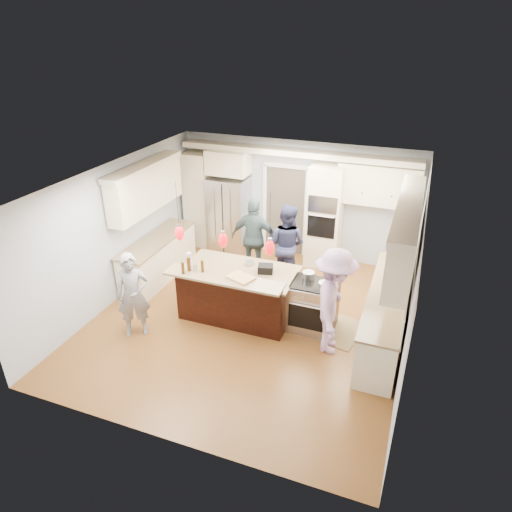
% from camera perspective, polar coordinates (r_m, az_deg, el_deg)
% --- Properties ---
extents(ground_plane, '(6.00, 6.00, 0.00)m').
position_cam_1_polar(ground_plane, '(8.64, -0.82, -7.81)').
color(ground_plane, olive).
rests_on(ground_plane, ground).
extents(room_shell, '(5.54, 6.04, 2.72)m').
position_cam_1_polar(room_shell, '(7.75, -0.91, 3.32)').
color(room_shell, '#B2BCC6').
rests_on(room_shell, ground).
extents(refrigerator, '(0.90, 0.70, 1.80)m').
position_cam_1_polar(refrigerator, '(10.91, -3.42, 5.21)').
color(refrigerator, '#B7B7BC').
rests_on(refrigerator, ground).
extents(oven_column, '(0.72, 0.69, 2.30)m').
position_cam_1_polar(oven_column, '(10.18, 8.59, 4.85)').
color(oven_column, '#F5E9C7').
rests_on(oven_column, ground).
extents(back_upper_cabinets, '(5.30, 0.61, 2.54)m').
position_cam_1_polar(back_upper_cabinets, '(10.47, 0.81, 8.79)').
color(back_upper_cabinets, '#F5E9C7').
rests_on(back_upper_cabinets, ground).
extents(right_counter_run, '(0.64, 3.10, 2.51)m').
position_cam_1_polar(right_counter_run, '(7.92, 16.71, -3.57)').
color(right_counter_run, '#F5E9C7').
rests_on(right_counter_run, ground).
extents(left_cabinets, '(0.64, 2.30, 2.51)m').
position_cam_1_polar(left_cabinets, '(9.76, -12.62, 2.90)').
color(left_cabinets, '#F5E9C7').
rests_on(left_cabinets, ground).
extents(kitchen_island, '(2.10, 1.46, 1.12)m').
position_cam_1_polar(kitchen_island, '(8.51, -2.23, -4.53)').
color(kitchen_island, black).
rests_on(kitchen_island, ground).
extents(island_range, '(0.82, 0.71, 0.92)m').
position_cam_1_polar(island_range, '(8.22, 7.14, -6.20)').
color(island_range, '#B7B7BC').
rests_on(island_range, ground).
extents(pendant_lights, '(1.75, 0.15, 1.03)m').
position_cam_1_polar(pendant_lights, '(7.42, -4.14, 2.01)').
color(pendant_lights, black).
rests_on(pendant_lights, ground).
extents(person_bar_end, '(0.68, 0.63, 1.56)m').
position_cam_1_polar(person_bar_end, '(8.13, -15.13, -4.75)').
color(person_bar_end, gray).
rests_on(person_bar_end, ground).
extents(person_far_left, '(0.96, 0.81, 1.74)m').
position_cam_1_polar(person_far_left, '(9.46, 3.83, 1.49)').
color(person_far_left, '#272B4C').
rests_on(person_far_left, ground).
extents(person_far_right, '(1.04, 0.45, 1.77)m').
position_cam_1_polar(person_far_right, '(9.66, -0.18, 2.20)').
color(person_far_right, '#41585B').
rests_on(person_far_right, ground).
extents(person_range_side, '(0.81, 1.26, 1.85)m').
position_cam_1_polar(person_range_side, '(7.50, 9.69, -5.69)').
color(person_range_side, '#B992C5').
rests_on(person_range_side, ground).
extents(floor_rug, '(0.87, 1.10, 0.01)m').
position_cam_1_polar(floor_rug, '(8.44, 10.69, -9.23)').
color(floor_rug, olive).
rests_on(floor_rug, ground).
extents(water_bottle, '(0.09, 0.09, 0.32)m').
position_cam_1_polar(water_bottle, '(7.96, -8.32, -0.62)').
color(water_bottle, silver).
rests_on(water_bottle, kitchen_island).
extents(beer_bottle_a, '(0.07, 0.07, 0.22)m').
position_cam_1_polar(beer_bottle_a, '(7.86, -6.73, -1.28)').
color(beer_bottle_a, '#45270C').
rests_on(beer_bottle_a, kitchen_island).
extents(beer_bottle_b, '(0.06, 0.06, 0.21)m').
position_cam_1_polar(beer_bottle_b, '(7.85, -9.13, -1.51)').
color(beer_bottle_b, '#45270C').
rests_on(beer_bottle_b, kitchen_island).
extents(beer_bottle_c, '(0.08, 0.08, 0.26)m').
position_cam_1_polar(beer_bottle_c, '(7.92, -8.41, -1.00)').
color(beer_bottle_c, '#45270C').
rests_on(beer_bottle_c, kitchen_island).
extents(drink_can, '(0.08, 0.08, 0.12)m').
position_cam_1_polar(drink_can, '(7.92, -7.60, -1.52)').
color(drink_can, '#B7B7BC').
rests_on(drink_can, kitchen_island).
extents(cutting_board, '(0.51, 0.44, 0.03)m').
position_cam_1_polar(cutting_board, '(7.66, -1.92, -2.70)').
color(cutting_board, tan).
rests_on(cutting_board, kitchen_island).
extents(pot_large, '(0.21, 0.21, 0.12)m').
position_cam_1_polar(pot_large, '(8.10, 6.58, -2.37)').
color(pot_large, '#B7B7BC').
rests_on(pot_large, island_range).
extents(pot_small, '(0.21, 0.21, 0.11)m').
position_cam_1_polar(pot_small, '(7.85, 8.56, -3.62)').
color(pot_small, '#B7B7BC').
rests_on(pot_small, island_range).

